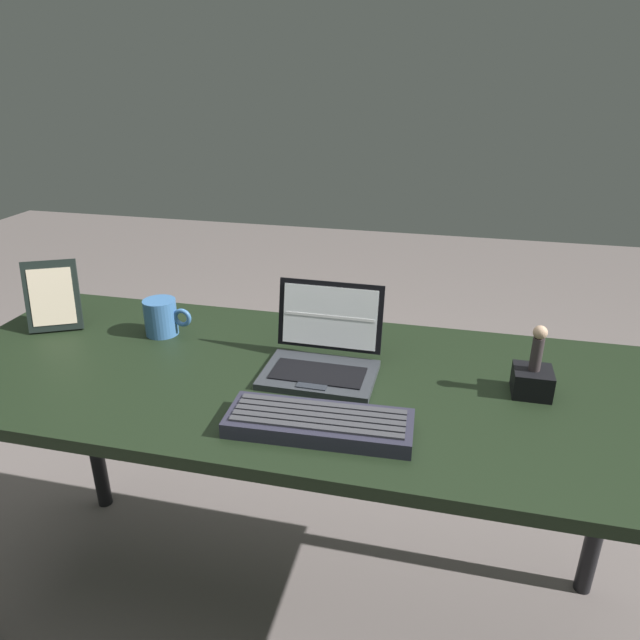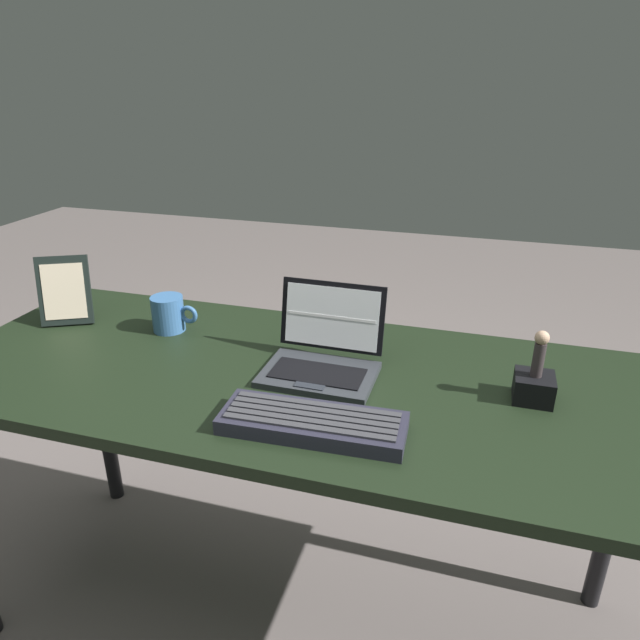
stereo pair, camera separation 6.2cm
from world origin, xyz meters
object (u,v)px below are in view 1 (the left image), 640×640
object	(u,v)px
photo_frame	(52,296)
figurine	(538,346)
external_keyboard	(319,423)
figurine_stand	(532,382)
coffee_mug	(162,317)
laptop_front	(323,356)

from	to	relation	value
photo_frame	figurine	xyz separation A→B (m)	(1.14, -0.06, 0.02)
external_keyboard	figurine	xyz separation A→B (m)	(0.39, 0.23, 0.09)
figurine	figurine_stand	bearing A→B (deg)	0.00
figurine_stand	coffee_mug	size ratio (longest dim) A/B	0.63
figurine_stand	external_keyboard	bearing A→B (deg)	-149.68
figurine	coffee_mug	bearing A→B (deg)	174.11
figurine_stand	coffee_mug	xyz separation A→B (m)	(-0.87, 0.09, 0.02)
external_keyboard	figurine_stand	bearing A→B (deg)	30.32
photo_frame	figurine_stand	xyz separation A→B (m)	(1.14, -0.06, -0.06)
photo_frame	coffee_mug	size ratio (longest dim) A/B	1.45
laptop_front	coffee_mug	bearing A→B (deg)	167.59
external_keyboard	coffee_mug	distance (m)	0.57
external_keyboard	photo_frame	size ratio (longest dim) A/B	1.95
external_keyboard	coffee_mug	xyz separation A→B (m)	(-0.48, 0.32, 0.03)
figurine_stand	figurine	xyz separation A→B (m)	(-0.00, 0.00, 0.08)
figurine_stand	figurine	world-z (taller)	figurine
photo_frame	coffee_mug	bearing A→B (deg)	6.86
external_keyboard	photo_frame	world-z (taller)	photo_frame
external_keyboard	photo_frame	bearing A→B (deg)	159.34
figurine	coffee_mug	distance (m)	0.87
laptop_front	figurine_stand	xyz separation A→B (m)	(0.43, 0.01, -0.01)
coffee_mug	figurine_stand	bearing A→B (deg)	-5.89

